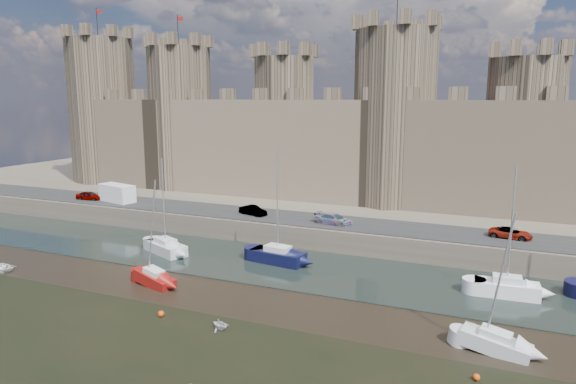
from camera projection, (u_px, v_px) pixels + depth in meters
name	position (u px, v px, depth m)	size (l,w,h in m)	color
water_channel	(317.00, 271.00, 50.46)	(160.00, 12.00, 0.08)	black
quay	(393.00, 195.00, 82.81)	(160.00, 60.00, 2.50)	#4C443A
road	(347.00, 223.00, 59.05)	(160.00, 7.00, 0.10)	black
castle	(373.00, 136.00, 70.31)	(108.50, 11.00, 29.00)	#42382B
car_0	(89.00, 196.00, 72.45)	(1.51, 3.77, 1.28)	gray
car_1	(253.00, 211.00, 63.06)	(1.30, 3.74, 1.23)	gray
car_2	(334.00, 219.00, 58.53)	(1.78, 4.38, 1.27)	gray
car_3	(511.00, 233.00, 52.67)	(1.93, 4.19, 1.16)	gray
van	(117.00, 193.00, 71.11)	(5.61, 2.24, 2.45)	silver
sailboat_0	(166.00, 247.00, 55.90)	(5.98, 4.19, 10.43)	silver
sailboat_1	(278.00, 255.00, 52.59)	(5.97, 2.95, 11.49)	black
sailboat_2	(507.00, 287.00, 43.78)	(5.36, 2.37, 11.30)	white
sailboat_4	(154.00, 278.00, 46.49)	(4.45, 2.59, 9.78)	maroon
sailboat_5	(495.00, 342.00, 34.30)	(4.69, 2.42, 9.66)	silver
dinghy_3	(220.00, 325.00, 37.61)	(1.28, 0.78, 1.49)	silver
dinghy_6	(0.00, 267.00, 50.52)	(2.17, 0.63, 3.05)	silver
buoy_1	(161.00, 314.00, 39.86)	(0.50, 0.50, 0.50)	#D83E09
buoy_3	(477.00, 377.00, 30.88)	(0.43, 0.43, 0.43)	#DE4309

